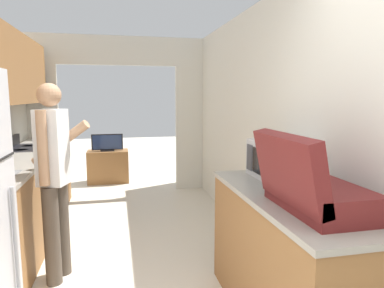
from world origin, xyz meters
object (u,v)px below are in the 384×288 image
at_px(microwave, 279,160).
at_px(television, 107,143).
at_px(range_oven, 37,183).
at_px(knife, 44,142).
at_px(person, 54,177).
at_px(tv_cabinet, 108,166).
at_px(suitcase, 309,187).

relative_size(microwave, television, 0.95).
distance_m(range_oven, knife, 0.67).
relative_size(range_oven, person, 0.64).
height_order(person, knife, person).
distance_m(tv_cabinet, knife, 1.64).
relative_size(suitcase, television, 1.21).
bearing_deg(range_oven, person, -73.03).
relative_size(range_oven, television, 1.94).
height_order(range_oven, knife, range_oven).
xyz_separation_m(person, television, (0.35, 3.32, -0.17)).
relative_size(person, television, 3.04).
bearing_deg(tv_cabinet, television, -90.00).
xyz_separation_m(tv_cabinet, knife, (-0.82, -1.27, 0.64)).
xyz_separation_m(person, suitcase, (1.57, -1.30, 0.16)).
bearing_deg(microwave, television, 109.85).
distance_m(suitcase, television, 4.78).
height_order(suitcase, television, suitcase).
bearing_deg(suitcase, microwave, 76.08).
distance_m(range_oven, tv_cabinet, 1.94).
xyz_separation_m(range_oven, knife, (0.02, 0.48, 0.47)).
xyz_separation_m(suitcase, knife, (-2.04, 3.39, -0.13)).
bearing_deg(range_oven, tv_cabinet, 64.31).
relative_size(microwave, tv_cabinet, 0.72).
relative_size(person, suitcase, 2.52).
xyz_separation_m(person, knife, (-0.48, 2.09, 0.03)).
bearing_deg(tv_cabinet, microwave, -70.34).
relative_size(suitcase, knife, 2.15).
relative_size(suitcase, microwave, 1.27).
xyz_separation_m(microwave, television, (-1.40, 3.88, -0.34)).
height_order(range_oven, television, range_oven).
xyz_separation_m(suitcase, microwave, (0.18, 0.73, 0.01)).
distance_m(person, tv_cabinet, 3.43).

